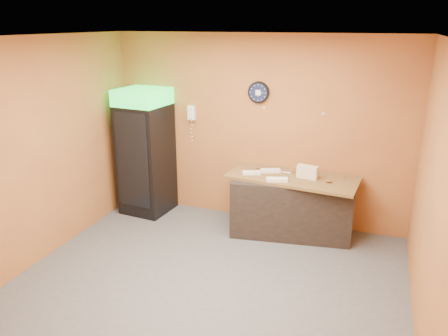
% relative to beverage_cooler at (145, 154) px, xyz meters
% --- Properties ---
extents(floor, '(4.50, 4.50, 0.00)m').
position_rel_beverage_cooler_xyz_m(floor, '(1.71, -1.61, -0.97)').
color(floor, '#47474C').
rests_on(floor, ground).
extents(back_wall, '(4.50, 0.02, 2.80)m').
position_rel_beverage_cooler_xyz_m(back_wall, '(1.71, 0.39, 0.43)').
color(back_wall, '#AC6930').
rests_on(back_wall, floor).
extents(left_wall, '(0.02, 4.00, 2.80)m').
position_rel_beverage_cooler_xyz_m(left_wall, '(-0.54, -1.61, 0.43)').
color(left_wall, '#AC6930').
rests_on(left_wall, floor).
extents(right_wall, '(0.02, 4.00, 2.80)m').
position_rel_beverage_cooler_xyz_m(right_wall, '(3.96, -1.61, 0.43)').
color(right_wall, '#AC6930').
rests_on(right_wall, floor).
extents(ceiling, '(4.50, 4.00, 0.02)m').
position_rel_beverage_cooler_xyz_m(ceiling, '(1.71, -1.61, 1.83)').
color(ceiling, white).
rests_on(ceiling, back_wall).
extents(beverage_cooler, '(0.76, 0.77, 1.98)m').
position_rel_beverage_cooler_xyz_m(beverage_cooler, '(0.00, 0.00, 0.00)').
color(beverage_cooler, black).
rests_on(beverage_cooler, floor).
extents(prep_counter, '(1.76, 0.98, 0.83)m').
position_rel_beverage_cooler_xyz_m(prep_counter, '(2.35, 0.02, -0.55)').
color(prep_counter, black).
rests_on(prep_counter, floor).
extents(wall_clock, '(0.31, 0.06, 0.31)m').
position_rel_beverage_cooler_xyz_m(wall_clock, '(1.73, 0.37, 1.00)').
color(wall_clock, black).
rests_on(wall_clock, back_wall).
extents(wall_phone, '(0.12, 0.11, 0.22)m').
position_rel_beverage_cooler_xyz_m(wall_phone, '(0.67, 0.34, 0.64)').
color(wall_phone, white).
rests_on(wall_phone, back_wall).
extents(butcher_paper, '(1.86, 0.93, 0.04)m').
position_rel_beverage_cooler_xyz_m(butcher_paper, '(2.35, 0.02, -0.12)').
color(butcher_paper, brown).
rests_on(butcher_paper, prep_counter).
extents(sub_roll_stack, '(0.30, 0.15, 0.18)m').
position_rel_beverage_cooler_xyz_m(sub_roll_stack, '(2.55, 0.02, -0.00)').
color(sub_roll_stack, beige).
rests_on(sub_roll_stack, butcher_paper).
extents(wrapped_sandwich_left, '(0.28, 0.19, 0.04)m').
position_rel_beverage_cooler_xyz_m(wrapped_sandwich_left, '(1.78, -0.08, -0.08)').
color(wrapped_sandwich_left, white).
rests_on(wrapped_sandwich_left, butcher_paper).
extents(wrapped_sandwich_mid, '(0.31, 0.20, 0.04)m').
position_rel_beverage_cooler_xyz_m(wrapped_sandwich_mid, '(2.18, -0.24, -0.08)').
color(wrapped_sandwich_mid, white).
rests_on(wrapped_sandwich_mid, butcher_paper).
extents(wrapped_sandwich_right, '(0.30, 0.21, 0.04)m').
position_rel_beverage_cooler_xyz_m(wrapped_sandwich_right, '(2.01, 0.10, -0.08)').
color(wrapped_sandwich_right, white).
rests_on(wrapped_sandwich_right, butcher_paper).
extents(kitchen_tool, '(0.06, 0.06, 0.06)m').
position_rel_beverage_cooler_xyz_m(kitchen_tool, '(2.31, 0.13, -0.07)').
color(kitchen_tool, silver).
rests_on(kitchen_tool, butcher_paper).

